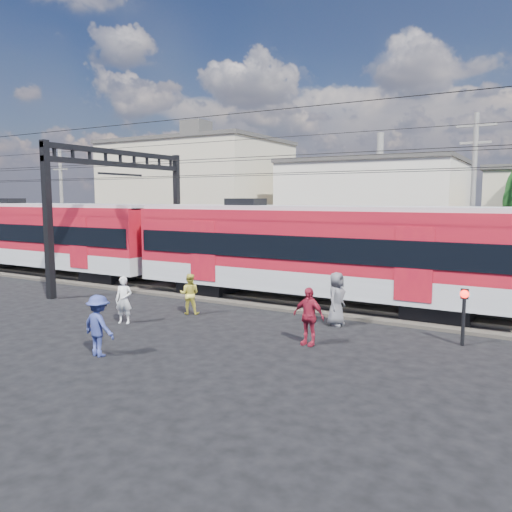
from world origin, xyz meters
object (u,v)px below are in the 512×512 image
at_px(crossing_signal, 464,306).
at_px(commuter_train, 316,249).
at_px(pedestrian_a, 124,300).
at_px(pedestrian_c, 99,326).

bearing_deg(crossing_signal, commuter_train, 153.66).
distance_m(pedestrian_a, pedestrian_c, 3.76).
relative_size(commuter_train, pedestrian_a, 29.64).
distance_m(commuter_train, crossing_signal, 6.94).
bearing_deg(pedestrian_c, pedestrian_a, -50.60).
bearing_deg(commuter_train, pedestrian_a, -128.31).
bearing_deg(commuter_train, pedestrian_c, -106.50).
distance_m(pedestrian_a, crossing_signal, 11.41).
height_order(commuter_train, pedestrian_a, commuter_train).
xyz_separation_m(commuter_train, pedestrian_c, (-2.74, -9.26, -1.52)).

